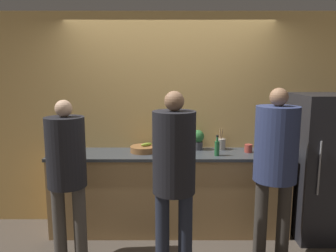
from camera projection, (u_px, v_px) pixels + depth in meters
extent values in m
plane|color=#4C4238|center=(168.00, 243.00, 3.68)|extent=(14.00, 14.00, 0.00)
cube|color=#E0B266|center=(168.00, 120.00, 4.07)|extent=(5.20, 0.06, 2.60)
cube|color=tan|center=(168.00, 193.00, 3.93)|extent=(2.75, 0.57, 0.92)
cube|color=#383D42|center=(168.00, 154.00, 3.85)|extent=(2.78, 0.60, 0.03)
cube|color=#232328|center=(319.00, 166.00, 3.78)|extent=(0.63, 0.72, 1.65)
cylinder|color=#99999E|center=(318.00, 168.00, 3.40)|extent=(0.02, 0.02, 0.58)
cylinder|color=#4C4742|center=(58.00, 223.00, 3.29)|extent=(0.13, 0.13, 0.79)
cylinder|color=#4C4742|center=(79.00, 223.00, 3.29)|extent=(0.13, 0.13, 0.79)
cylinder|color=black|center=(64.00, 152.00, 3.16)|extent=(0.38, 0.38, 0.69)
sphere|color=#DBAD89|center=(62.00, 108.00, 3.09)|extent=(0.16, 0.16, 0.16)
cylinder|color=#232838|center=(161.00, 235.00, 3.00)|extent=(0.13, 0.13, 0.83)
cylinder|color=#232838|center=(184.00, 235.00, 3.00)|extent=(0.13, 0.13, 0.83)
cylinder|color=black|center=(173.00, 152.00, 2.87)|extent=(0.38, 0.38, 0.73)
sphere|color=#936B4C|center=(173.00, 101.00, 2.80)|extent=(0.17, 0.17, 0.17)
cylinder|color=#38332D|center=(259.00, 220.00, 3.30)|extent=(0.13, 0.13, 0.84)
cylinder|color=#38332D|center=(282.00, 220.00, 3.30)|extent=(0.13, 0.13, 0.84)
cylinder|color=navy|center=(275.00, 144.00, 3.17)|extent=(0.42, 0.42, 0.74)
sphere|color=#936B4C|center=(277.00, 97.00, 3.09)|extent=(0.18, 0.18, 0.18)
cylinder|color=brown|center=(142.00, 149.00, 3.86)|extent=(0.31, 0.31, 0.07)
ellipsoid|color=#99BC38|center=(145.00, 145.00, 3.85)|extent=(0.15, 0.12, 0.04)
cylinder|color=#ADA393|center=(219.00, 144.00, 3.99)|extent=(0.12, 0.12, 0.13)
cylinder|color=#99754C|center=(218.00, 137.00, 3.97)|extent=(0.01, 0.05, 0.20)
cylinder|color=#99754C|center=(220.00, 137.00, 3.98)|extent=(0.03, 0.04, 0.20)
cylinder|color=#99754C|center=(219.00, 137.00, 3.96)|extent=(0.04, 0.01, 0.20)
cylinder|color=#333338|center=(163.00, 149.00, 3.76)|extent=(0.07, 0.07, 0.13)
cylinder|color=#333338|center=(162.00, 141.00, 3.74)|extent=(0.03, 0.03, 0.04)
cylinder|color=black|center=(162.00, 139.00, 3.74)|extent=(0.04, 0.04, 0.02)
cylinder|color=#236033|center=(216.00, 148.00, 3.69)|extent=(0.06, 0.06, 0.17)
cylinder|color=#236033|center=(216.00, 139.00, 3.67)|extent=(0.03, 0.03, 0.05)
cylinder|color=black|center=(216.00, 136.00, 3.67)|extent=(0.03, 0.03, 0.02)
cylinder|color=#A33D33|center=(247.00, 148.00, 3.85)|extent=(0.09, 0.09, 0.10)
cylinder|color=#3D3D42|center=(196.00, 146.00, 3.99)|extent=(0.12, 0.12, 0.10)
sphere|color=#2D6B33|center=(196.00, 136.00, 3.97)|extent=(0.16, 0.16, 0.16)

